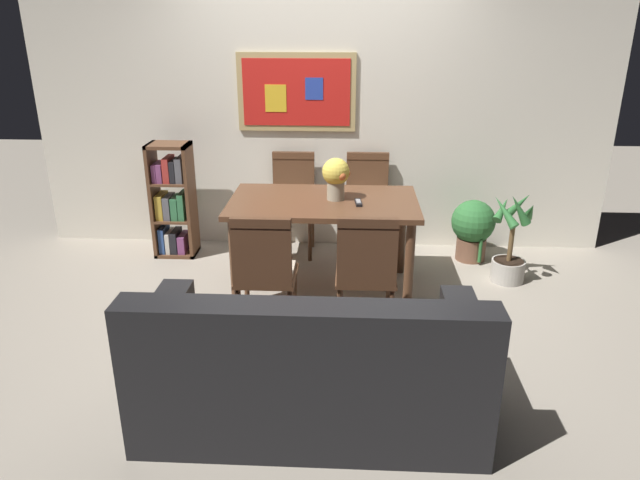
{
  "coord_description": "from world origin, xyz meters",
  "views": [
    {
      "loc": [
        0.27,
        -3.95,
        2.09
      ],
      "look_at": [
        0.08,
        -0.25,
        0.65
      ],
      "focal_mm": 33.11,
      "sensor_mm": 36.0,
      "label": 1
    }
  ],
  "objects_px": {
    "flower_vase": "(336,176)",
    "tv_remote": "(358,202)",
    "leather_couch": "(311,372)",
    "dining_chair_near_left": "(264,267)",
    "dining_table": "(323,213)",
    "bookshelf": "(173,202)",
    "potted_ivy": "(473,227)",
    "dining_chair_far_left": "(293,195)",
    "dining_chair_far_right": "(367,196)",
    "dining_chair_near_right": "(366,267)",
    "potted_palm": "(510,248)"
  },
  "relations": [
    {
      "from": "dining_chair_far_right",
      "to": "potted_palm",
      "type": "xyz_separation_m",
      "value": [
        1.16,
        -0.6,
        -0.25
      ]
    },
    {
      "from": "dining_chair_far_right",
      "to": "dining_chair_near_left",
      "type": "bearing_deg",
      "value": -113.22
    },
    {
      "from": "dining_chair_far_left",
      "to": "dining_table",
      "type": "bearing_deg",
      "value": -68.66
    },
    {
      "from": "flower_vase",
      "to": "dining_chair_near_right",
      "type": "bearing_deg",
      "value": -74.57
    },
    {
      "from": "bookshelf",
      "to": "dining_chair_near_left",
      "type": "bearing_deg",
      "value": -54.96
    },
    {
      "from": "dining_chair_near_right",
      "to": "leather_couch",
      "type": "bearing_deg",
      "value": -108.98
    },
    {
      "from": "dining_chair_near_right",
      "to": "flower_vase",
      "type": "xyz_separation_m",
      "value": [
        -0.22,
        0.81,
        0.4
      ]
    },
    {
      "from": "dining_chair_far_right",
      "to": "flower_vase",
      "type": "relative_size",
      "value": 2.83
    },
    {
      "from": "leather_couch",
      "to": "dining_chair_near_left",
      "type": "bearing_deg",
      "value": 112.9
    },
    {
      "from": "flower_vase",
      "to": "dining_chair_far_left",
      "type": "bearing_deg",
      "value": 117.54
    },
    {
      "from": "dining_chair_far_left",
      "to": "leather_couch",
      "type": "relative_size",
      "value": 0.51
    },
    {
      "from": "leather_couch",
      "to": "bookshelf",
      "type": "height_order",
      "value": "bookshelf"
    },
    {
      "from": "flower_vase",
      "to": "tv_remote",
      "type": "height_order",
      "value": "flower_vase"
    },
    {
      "from": "dining_chair_far_right",
      "to": "potted_palm",
      "type": "height_order",
      "value": "dining_chair_far_right"
    },
    {
      "from": "leather_couch",
      "to": "dining_table",
      "type": "bearing_deg",
      "value": 90.4
    },
    {
      "from": "dining_table",
      "to": "dining_chair_far_left",
      "type": "bearing_deg",
      "value": 111.34
    },
    {
      "from": "dining_chair_far_left",
      "to": "dining_chair_near_right",
      "type": "xyz_separation_m",
      "value": [
        0.63,
        -1.59,
        0.0
      ]
    },
    {
      "from": "potted_ivy",
      "to": "flower_vase",
      "type": "distance_m",
      "value": 1.5
    },
    {
      "from": "dining_chair_far_left",
      "to": "dining_chair_near_right",
      "type": "height_order",
      "value": "same"
    },
    {
      "from": "dining_chair_near_right",
      "to": "potted_palm",
      "type": "height_order",
      "value": "dining_chair_near_right"
    },
    {
      "from": "dining_table",
      "to": "dining_chair_far_left",
      "type": "xyz_separation_m",
      "value": [
        -0.32,
        0.81,
        -0.11
      ]
    },
    {
      "from": "flower_vase",
      "to": "potted_palm",
      "type": "bearing_deg",
      "value": 7.89
    },
    {
      "from": "flower_vase",
      "to": "dining_chair_near_left",
      "type": "bearing_deg",
      "value": -117.5
    },
    {
      "from": "tv_remote",
      "to": "dining_chair_far_left",
      "type": "bearing_deg",
      "value": 123.1
    },
    {
      "from": "dining_chair_near_left",
      "to": "bookshelf",
      "type": "height_order",
      "value": "bookshelf"
    },
    {
      "from": "dining_chair_near_right",
      "to": "flower_vase",
      "type": "height_order",
      "value": "flower_vase"
    },
    {
      "from": "dining_chair_near_right",
      "to": "potted_palm",
      "type": "bearing_deg",
      "value": 39.93
    },
    {
      "from": "potted_palm",
      "to": "tv_remote",
      "type": "bearing_deg",
      "value": -166.34
    },
    {
      "from": "dining_table",
      "to": "potted_palm",
      "type": "bearing_deg",
      "value": 8.33
    },
    {
      "from": "leather_couch",
      "to": "dining_chair_near_right",
      "type": "bearing_deg",
      "value": 71.02
    },
    {
      "from": "dining_table",
      "to": "dining_chair_far_right",
      "type": "bearing_deg",
      "value": 66.49
    },
    {
      "from": "dining_chair_far_right",
      "to": "dining_chair_far_left",
      "type": "bearing_deg",
      "value": -179.06
    },
    {
      "from": "dining_chair_far_left",
      "to": "leather_couch",
      "type": "bearing_deg",
      "value": -82.45
    },
    {
      "from": "dining_table",
      "to": "tv_remote",
      "type": "relative_size",
      "value": 9.05
    },
    {
      "from": "dining_chair_far_right",
      "to": "bookshelf",
      "type": "distance_m",
      "value": 1.75
    },
    {
      "from": "dining_table",
      "to": "bookshelf",
      "type": "relative_size",
      "value": 1.4
    },
    {
      "from": "dining_table",
      "to": "dining_chair_near_right",
      "type": "xyz_separation_m",
      "value": [
        0.32,
        -0.78,
        -0.11
      ]
    },
    {
      "from": "dining_chair_near_right",
      "to": "tv_remote",
      "type": "bearing_deg",
      "value": 94.15
    },
    {
      "from": "dining_chair_near_left",
      "to": "tv_remote",
      "type": "bearing_deg",
      "value": 50.32
    },
    {
      "from": "bookshelf",
      "to": "potted_ivy",
      "type": "relative_size",
      "value": 1.67
    },
    {
      "from": "flower_vase",
      "to": "tv_remote",
      "type": "bearing_deg",
      "value": -31.84
    },
    {
      "from": "bookshelf",
      "to": "dining_table",
      "type": "bearing_deg",
      "value": -25.54
    },
    {
      "from": "dining_chair_near_left",
      "to": "potted_palm",
      "type": "height_order",
      "value": "dining_chair_near_left"
    },
    {
      "from": "dining_chair_near_right",
      "to": "tv_remote",
      "type": "relative_size",
      "value": 5.71
    },
    {
      "from": "dining_chair_near_left",
      "to": "tv_remote",
      "type": "relative_size",
      "value": 5.71
    },
    {
      "from": "dining_chair_far_left",
      "to": "bookshelf",
      "type": "bearing_deg",
      "value": -172.14
    },
    {
      "from": "leather_couch",
      "to": "flower_vase",
      "type": "relative_size",
      "value": 5.59
    },
    {
      "from": "dining_chair_near_left",
      "to": "potted_ivy",
      "type": "relative_size",
      "value": 1.48
    },
    {
      "from": "dining_chair_far_right",
      "to": "dining_chair_near_right",
      "type": "xyz_separation_m",
      "value": [
        -0.04,
        -1.6,
        0.0
      ]
    },
    {
      "from": "dining_chair_far_left",
      "to": "dining_chair_near_left",
      "type": "xyz_separation_m",
      "value": [
        -0.03,
        -1.63,
        0.0
      ]
    }
  ]
}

